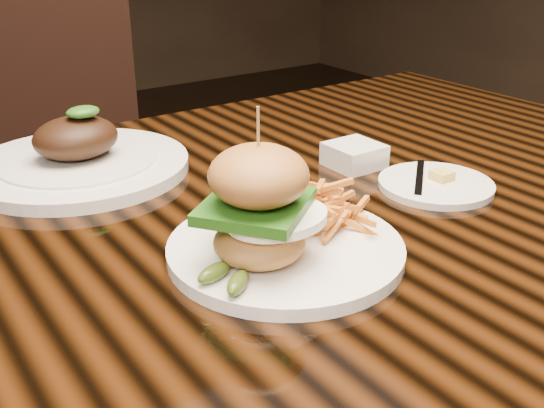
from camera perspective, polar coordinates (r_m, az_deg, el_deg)
dining_table at (r=0.85m, az=-4.14°, el=-5.41°), size 1.60×0.90×0.75m
burger_plate at (r=0.69m, az=0.90°, el=-1.47°), size 0.26×0.26×0.18m
side_saucer at (r=0.92m, az=14.46°, el=1.73°), size 0.16×0.16×0.02m
ramekin at (r=0.97m, az=7.38°, el=4.36°), size 0.10×0.10×0.03m
far_dish at (r=0.98m, az=-16.94°, el=3.84°), size 0.32×0.32×0.10m
chair_far at (r=1.68m, az=-18.61°, el=3.57°), size 0.54×0.55×0.95m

